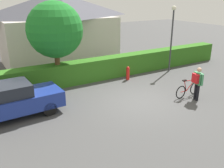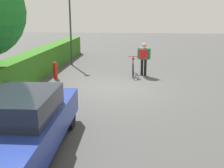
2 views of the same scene
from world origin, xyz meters
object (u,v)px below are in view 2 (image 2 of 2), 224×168
parked_car_near (22,125)px  fire_hydrant (55,70)px  person_rider (144,56)px  bicycle (133,68)px  street_lamp (70,19)px

parked_car_near → fire_hydrant: size_ratio=5.43×
person_rider → fire_hydrant: (-1.08, 4.17, -0.57)m
bicycle → person_rider: size_ratio=1.03×
parked_car_near → street_lamp: street_lamp is taller
person_rider → bicycle: bearing=87.2°
bicycle → fire_hydrant: bicycle is taller
parked_car_near → person_rider: 8.44m
person_rider → street_lamp: street_lamp is taller
fire_hydrant → bicycle: bearing=-73.2°
parked_car_near → bicycle: bearing=-15.3°
fire_hydrant → parked_car_near: bearing=-168.1°
street_lamp → fire_hydrant: size_ratio=5.12×
street_lamp → person_rider: bearing=-118.3°
parked_car_near → bicycle: size_ratio=2.64×
bicycle → street_lamp: (2.25, 3.70, 2.32)m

